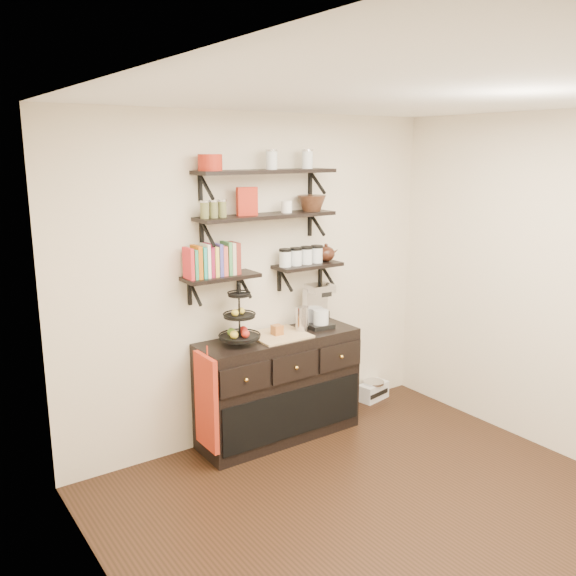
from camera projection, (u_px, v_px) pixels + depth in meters
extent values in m
plane|color=black|center=(402.00, 526.00, 3.99)|extent=(3.50, 3.50, 0.00)
cube|color=white|center=(422.00, 95.00, 3.39)|extent=(3.50, 3.50, 0.02)
cube|color=beige|center=(258.00, 279.00, 5.09)|extent=(3.50, 0.02, 2.70)
cube|color=beige|center=(133.00, 392.00, 2.72)|extent=(0.02, 3.50, 2.70)
cube|color=beige|center=(574.00, 291.00, 4.66)|extent=(0.02, 3.50, 2.70)
cube|color=black|center=(266.00, 171.00, 4.79)|extent=(1.20, 0.27, 0.03)
cube|color=black|center=(200.00, 188.00, 4.62)|extent=(0.02, 0.03, 0.20)
cube|color=black|center=(310.00, 184.00, 5.20)|extent=(0.02, 0.03, 0.20)
cube|color=black|center=(267.00, 216.00, 4.86)|extent=(1.20, 0.27, 0.03)
cube|color=black|center=(202.00, 234.00, 4.70)|extent=(0.02, 0.03, 0.20)
cube|color=black|center=(310.00, 224.00, 5.27)|extent=(0.02, 0.03, 0.20)
cube|color=black|center=(221.00, 277.00, 4.74)|extent=(0.60, 0.25, 0.03)
cube|color=black|center=(190.00, 292.00, 4.73)|extent=(0.02, 0.03, 0.20)
cube|color=black|center=(239.00, 285.00, 4.97)|extent=(0.03, 0.03, 0.20)
cube|color=black|center=(308.00, 266.00, 5.20)|extent=(0.60, 0.25, 0.03)
cube|color=black|center=(279.00, 280.00, 5.20)|extent=(0.03, 0.03, 0.20)
cube|color=black|center=(320.00, 274.00, 5.44)|extent=(0.02, 0.03, 0.20)
cube|color=red|center=(190.00, 266.00, 4.57)|extent=(0.02, 0.15, 0.20)
cube|color=#288058|center=(194.00, 263.00, 4.59)|extent=(0.03, 0.15, 0.24)
cube|color=#BA590D|center=(199.00, 264.00, 4.61)|extent=(0.04, 0.15, 0.21)
cube|color=teal|center=(203.00, 261.00, 4.63)|extent=(0.03, 0.15, 0.25)
cube|color=#EEE4C9|center=(207.00, 263.00, 4.65)|extent=(0.03, 0.15, 0.22)
cube|color=maroon|center=(211.00, 260.00, 4.67)|extent=(0.04, 0.15, 0.26)
cube|color=gold|center=(216.00, 261.00, 4.69)|extent=(0.03, 0.15, 0.23)
cube|color=#44409E|center=(220.00, 262.00, 4.72)|extent=(0.03, 0.15, 0.20)
cube|color=#CB5245|center=(225.00, 259.00, 4.73)|extent=(0.04, 0.15, 0.24)
cube|color=#428B4D|center=(229.00, 261.00, 4.76)|extent=(0.03, 0.15, 0.21)
cube|color=#C8B192|center=(233.00, 258.00, 4.78)|extent=(0.03, 0.15, 0.25)
cube|color=maroon|center=(237.00, 259.00, 4.80)|extent=(0.02, 0.15, 0.22)
cylinder|color=silver|center=(285.00, 259.00, 5.06)|extent=(0.10, 0.10, 0.13)
cylinder|color=silver|center=(296.00, 258.00, 5.12)|extent=(0.10, 0.10, 0.13)
cylinder|color=silver|center=(307.00, 256.00, 5.19)|extent=(0.10, 0.10, 0.13)
cylinder|color=silver|center=(317.00, 255.00, 5.25)|extent=(0.10, 0.10, 0.13)
cube|color=black|center=(279.00, 387.00, 5.13)|extent=(1.40, 0.45, 0.90)
cube|color=tan|center=(279.00, 335.00, 5.03)|extent=(0.45, 0.41, 0.02)
sphere|color=gold|center=(246.00, 380.00, 4.61)|extent=(0.04, 0.04, 0.04)
sphere|color=gold|center=(296.00, 368.00, 4.87)|extent=(0.04, 0.04, 0.04)
sphere|color=gold|center=(342.00, 357.00, 5.13)|extent=(0.04, 0.04, 0.04)
cylinder|color=black|center=(239.00, 315.00, 4.77)|extent=(0.02, 0.02, 0.48)
cylinder|color=black|center=(240.00, 337.00, 4.81)|extent=(0.32, 0.32, 0.01)
cylinder|color=black|center=(239.00, 316.00, 4.77)|extent=(0.25, 0.25, 0.02)
cylinder|color=black|center=(239.00, 295.00, 4.73)|extent=(0.17, 0.17, 0.02)
sphere|color=#B21914|center=(243.00, 330.00, 4.86)|extent=(0.07, 0.07, 0.07)
sphere|color=gold|center=(235.00, 313.00, 4.74)|extent=(0.06, 0.06, 0.06)
cube|color=#995523|center=(277.00, 330.00, 5.01)|extent=(0.08, 0.08, 0.08)
cube|color=black|center=(319.00, 326.00, 5.26)|extent=(0.23, 0.21, 0.04)
cube|color=silver|center=(315.00, 306.00, 5.28)|extent=(0.21, 0.09, 0.32)
cube|color=silver|center=(320.00, 288.00, 5.18)|extent=(0.23, 0.21, 0.07)
cylinder|color=silver|center=(321.00, 317.00, 5.23)|extent=(0.14, 0.14, 0.12)
cylinder|color=silver|center=(302.00, 320.00, 5.11)|extent=(0.11, 0.11, 0.22)
cube|color=#A62411|center=(206.00, 402.00, 4.63)|extent=(0.04, 0.32, 0.74)
cube|color=silver|center=(373.00, 391.00, 5.99)|extent=(0.34, 0.21, 0.17)
cylinder|color=silver|center=(374.00, 382.00, 5.96)|extent=(0.24, 0.24, 0.02)
cube|color=black|center=(379.00, 394.00, 5.92)|extent=(0.27, 0.06, 0.04)
cube|color=#A02112|center=(247.00, 201.00, 4.74)|extent=(0.17, 0.09, 0.22)
cylinder|color=white|center=(287.00, 207.00, 4.96)|extent=(0.09, 0.09, 0.10)
cylinder|color=#A02112|center=(210.00, 163.00, 4.50)|extent=(0.18, 0.18, 0.12)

